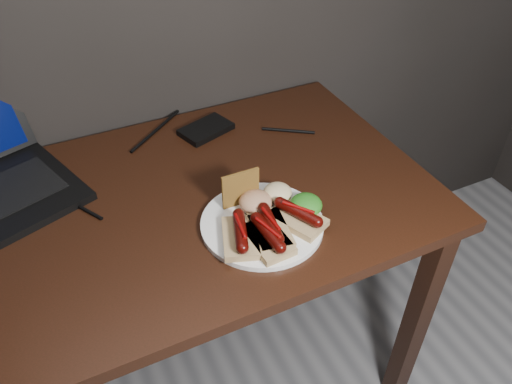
{
  "coord_description": "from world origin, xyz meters",
  "views": [
    {
      "loc": [
        -0.08,
        0.54,
        1.48
      ],
      "look_at": [
        0.26,
        1.26,
        0.82
      ],
      "focal_mm": 35.0,
      "sensor_mm": 36.0,
      "label": 1
    }
  ],
  "objects": [
    {
      "name": "salsa_mound",
      "position": [
        0.26,
        1.27,
        0.78
      ],
      "size": [
        0.07,
        0.07,
        0.04
      ],
      "primitive_type": "ellipsoid",
      "color": "maroon",
      "rests_on": "plate"
    },
    {
      "name": "salad_greens",
      "position": [
        0.36,
        1.21,
        0.78
      ],
      "size": [
        0.07,
        0.07,
        0.04
      ],
      "primitive_type": "ellipsoid",
      "color": "#1E5E12",
      "rests_on": "plate"
    },
    {
      "name": "hard_drive",
      "position": [
        0.28,
        1.61,
        0.76
      ],
      "size": [
        0.15,
        0.12,
        0.02
      ],
      "primitive_type": "cube",
      "rotation": [
        0.0,
        0.0,
        0.32
      ],
      "color": "black",
      "rests_on": "desk"
    },
    {
      "name": "plate",
      "position": [
        0.26,
        1.23,
        0.76
      ],
      "size": [
        0.28,
        0.28,
        0.01
      ],
      "primitive_type": "cylinder",
      "rotation": [
        0.0,
        0.0,
        -0.1
      ],
      "color": "white",
      "rests_on": "desk"
    },
    {
      "name": "coleslaw_mound",
      "position": [
        0.32,
        1.28,
        0.78
      ],
      "size": [
        0.06,
        0.06,
        0.04
      ],
      "primitive_type": "ellipsoid",
      "color": "#EEEACD",
      "rests_on": "plate"
    },
    {
      "name": "bread_sausage_left",
      "position": [
        0.19,
        1.19,
        0.78
      ],
      "size": [
        0.1,
        0.13,
        0.04
      ],
      "color": "tan",
      "rests_on": "plate"
    },
    {
      "name": "bread_sausage_right",
      "position": [
        0.32,
        1.19,
        0.78
      ],
      "size": [
        0.11,
        0.13,
        0.04
      ],
      "color": "tan",
      "rests_on": "plate"
    },
    {
      "name": "desk_cables",
      "position": [
        0.0,
        1.54,
        0.75
      ],
      "size": [
        0.97,
        0.38,
        0.01
      ],
      "color": "black",
      "rests_on": "desk"
    },
    {
      "name": "crispbread",
      "position": [
        0.24,
        1.3,
        0.8
      ],
      "size": [
        0.09,
        0.01,
        0.08
      ],
      "primitive_type": "cube",
      "color": "olive",
      "rests_on": "plate"
    },
    {
      "name": "bread_sausage_center",
      "position": [
        0.26,
        1.19,
        0.78
      ],
      "size": [
        0.09,
        0.12,
        0.04
      ],
      "color": "tan",
      "rests_on": "plate"
    },
    {
      "name": "desk",
      "position": [
        0.0,
        1.38,
        0.66
      ],
      "size": [
        1.4,
        0.7,
        0.75
      ],
      "color": "black",
      "rests_on": "ground"
    },
    {
      "name": "bread_sausage_extra",
      "position": [
        0.24,
        1.17,
        0.78
      ],
      "size": [
        0.08,
        0.12,
        0.04
      ],
      "color": "tan",
      "rests_on": "plate"
    }
  ]
}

